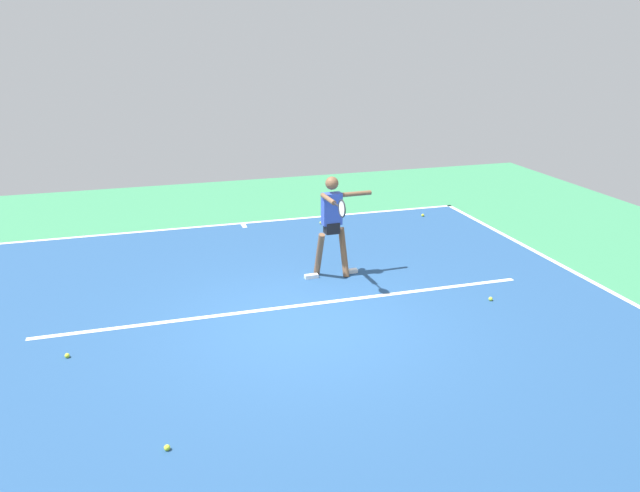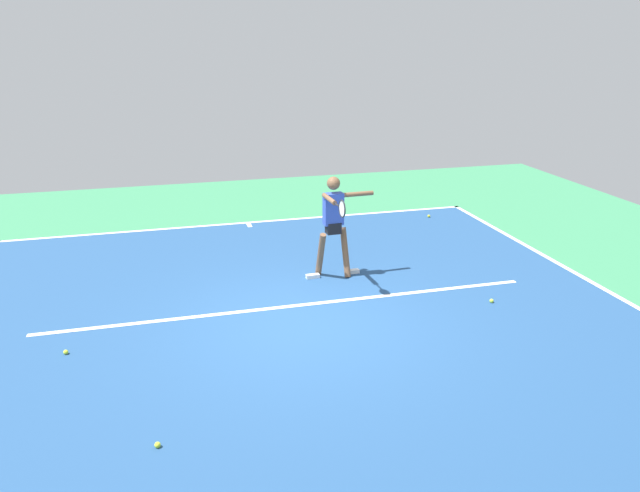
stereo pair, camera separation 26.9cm
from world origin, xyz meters
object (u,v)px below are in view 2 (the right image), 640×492
object	(u,v)px
tennis_ball_by_sideline	(492,301)
tennis_ball_near_service_line	(66,352)
tennis_player	(334,220)
tennis_ball_near_player	(429,216)
tennis_ball_far_corner	(158,445)
tennis_ball_centre_court	(326,223)

from	to	relation	value
tennis_ball_by_sideline	tennis_ball_near_service_line	bearing A→B (deg)	0.23
tennis_player	tennis_ball_near_player	size ratio (longest dim) A/B	27.78
tennis_ball_near_service_line	tennis_ball_near_player	xyz separation A→B (m)	(-7.57, -4.84, 0.00)
tennis_ball_near_service_line	tennis_ball_far_corner	xyz separation A→B (m)	(-1.15, 2.42, 0.00)
tennis_player	tennis_ball_far_corner	bearing A→B (deg)	50.40
tennis_ball_by_sideline	tennis_ball_near_service_line	world-z (taller)	same
tennis_ball_near_service_line	tennis_ball_centre_court	xyz separation A→B (m)	(-5.08, -4.94, 0.00)
tennis_player	tennis_ball_centre_court	size ratio (longest dim) A/B	27.78
tennis_ball_by_sideline	tennis_ball_centre_court	size ratio (longest dim) A/B	1.00
tennis_ball_near_service_line	tennis_ball_near_player	distance (m)	8.98
tennis_ball_centre_court	tennis_ball_near_service_line	bearing A→B (deg)	44.22
tennis_ball_by_sideline	tennis_ball_near_service_line	xyz separation A→B (m)	(6.48, 0.03, 0.00)
tennis_ball_far_corner	tennis_ball_centre_court	bearing A→B (deg)	-118.07
tennis_player	tennis_ball_near_player	bearing A→B (deg)	-139.42
tennis_ball_by_sideline	tennis_ball_near_player	distance (m)	4.93
tennis_ball_by_sideline	tennis_ball_centre_court	distance (m)	5.11
tennis_ball_far_corner	tennis_ball_near_player	distance (m)	9.68
tennis_ball_near_player	tennis_ball_by_sideline	bearing A→B (deg)	77.30
tennis_ball_by_sideline	tennis_player	bearing A→B (deg)	-39.78
tennis_player	tennis_ball_near_service_line	bearing A→B (deg)	20.03
tennis_player	tennis_ball_centre_court	world-z (taller)	tennis_player
tennis_ball_far_corner	tennis_ball_by_sideline	bearing A→B (deg)	-155.35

